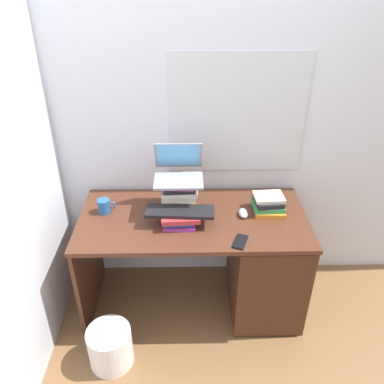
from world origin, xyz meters
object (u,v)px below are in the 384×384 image
(mug, at_px, (104,206))
(desk, at_px, (248,260))
(book_stack_keyboard_riser, at_px, (180,218))
(book_stack_side, at_px, (268,204))
(computer_mouse, at_px, (243,213))
(book_stack_tall, at_px, (179,196))
(laptop, at_px, (179,170))
(cell_phone, at_px, (240,242))
(wastebasket, at_px, (110,346))
(keyboard, at_px, (180,211))

(mug, bearing_deg, desk, -5.60)
(book_stack_keyboard_riser, bearing_deg, mug, 164.88)
(book_stack_side, relative_size, computer_mouse, 2.02)
(book_stack_tall, height_order, book_stack_side, book_stack_tall)
(book_stack_tall, relative_size, book_stack_keyboard_riser, 0.95)
(laptop, distance_m, cell_phone, 0.59)
(wastebasket, bearing_deg, book_stack_tall, 52.03)
(desk, height_order, book_stack_tall, book_stack_tall)
(keyboard, height_order, computer_mouse, keyboard)
(mug, xyz_separation_m, cell_phone, (0.84, -0.33, -0.04))
(keyboard, distance_m, mug, 0.51)
(computer_mouse, xyz_separation_m, cell_phone, (-0.05, -0.28, -0.01))
(desk, xyz_separation_m, book_stack_tall, (-0.46, 0.09, 0.46))
(mug, height_order, cell_phone, mug)
(book_stack_side, bearing_deg, book_stack_keyboard_riser, -167.42)
(desk, xyz_separation_m, laptop, (-0.46, 0.15, 0.62))
(keyboard, bearing_deg, book_stack_tall, 96.27)
(laptop, bearing_deg, cell_phone, -46.83)
(mug, bearing_deg, cell_phone, -21.37)
(computer_mouse, bearing_deg, cell_phone, -100.87)
(mug, relative_size, wastebasket, 0.43)
(cell_phone, bearing_deg, mug, -179.86)
(book_stack_keyboard_riser, height_order, laptop, laptop)
(laptop, bearing_deg, computer_mouse, -14.73)
(desk, xyz_separation_m, computer_mouse, (-0.05, 0.04, 0.36))
(book_stack_side, relative_size, cell_phone, 1.54)
(keyboard, xyz_separation_m, cell_phone, (0.35, -0.19, -0.09))
(laptop, distance_m, wastebasket, 1.17)
(book_stack_tall, distance_m, laptop, 0.17)
(book_stack_keyboard_riser, xyz_separation_m, book_stack_side, (0.58, 0.13, 0.01))
(desk, distance_m, cell_phone, 0.44)
(mug, distance_m, wastebasket, 0.87)
(cell_phone, height_order, wastebasket, cell_phone)
(book_stack_tall, distance_m, book_stack_keyboard_riser, 0.15)
(book_stack_keyboard_riser, distance_m, computer_mouse, 0.41)
(book_stack_keyboard_riser, bearing_deg, laptop, 91.77)
(computer_mouse, relative_size, mug, 0.89)
(book_stack_side, xyz_separation_m, mug, (-1.07, 0.00, -0.01))
(laptop, bearing_deg, keyboard, -87.84)
(book_stack_tall, bearing_deg, laptop, 91.16)
(book_stack_tall, height_order, computer_mouse, book_stack_tall)
(book_stack_keyboard_riser, height_order, computer_mouse, book_stack_keyboard_riser)
(laptop, height_order, keyboard, laptop)
(laptop, xyz_separation_m, cell_phone, (0.36, -0.38, -0.27))
(desk, bearing_deg, keyboard, -174.56)
(laptop, height_order, mug, laptop)
(mug, bearing_deg, laptop, 6.24)
(mug, bearing_deg, wastebasket, -84.21)
(book_stack_side, xyz_separation_m, laptop, (-0.58, 0.06, 0.22))
(laptop, distance_m, mug, 0.54)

